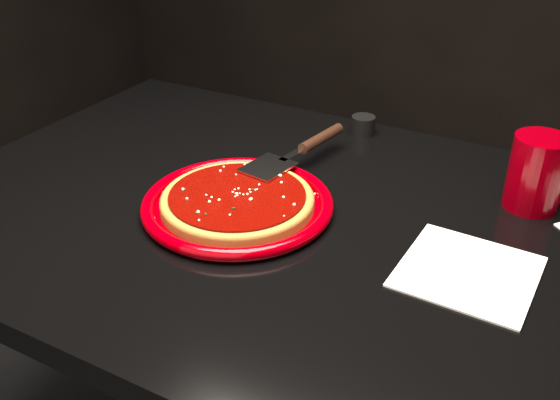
% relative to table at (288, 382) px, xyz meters
% --- Properties ---
extents(table, '(1.20, 0.80, 0.75)m').
position_rel_table_xyz_m(table, '(0.00, 0.00, 0.00)').
color(table, black).
rests_on(table, floor).
extents(plate, '(0.40, 0.40, 0.02)m').
position_rel_table_xyz_m(plate, '(-0.08, -0.04, 0.39)').
color(plate, '#850005').
rests_on(plate, table).
extents(pizza_crust, '(0.32, 0.32, 0.01)m').
position_rel_table_xyz_m(pizza_crust, '(-0.08, -0.04, 0.39)').
color(pizza_crust, brown).
rests_on(pizza_crust, plate).
extents(pizza_crust_rim, '(0.32, 0.32, 0.02)m').
position_rel_table_xyz_m(pizza_crust_rim, '(-0.08, -0.04, 0.40)').
color(pizza_crust_rim, brown).
rests_on(pizza_crust_rim, plate).
extents(pizza_sauce, '(0.28, 0.28, 0.01)m').
position_rel_table_xyz_m(pizza_sauce, '(-0.08, -0.04, 0.40)').
color(pizza_sauce, '#750400').
rests_on(pizza_sauce, plate).
extents(parmesan_dusting, '(0.21, 0.21, 0.01)m').
position_rel_table_xyz_m(parmesan_dusting, '(-0.08, -0.04, 0.41)').
color(parmesan_dusting, '#FEF0C6').
rests_on(parmesan_dusting, plate).
extents(basil_flecks, '(0.19, 0.19, 0.00)m').
position_rel_table_xyz_m(basil_flecks, '(-0.08, -0.04, 0.41)').
color(basil_flecks, black).
rests_on(basil_flecks, plate).
extents(pizza_server, '(0.13, 0.30, 0.02)m').
position_rel_table_xyz_m(pizza_server, '(-0.06, 0.13, 0.41)').
color(pizza_server, silver).
rests_on(pizza_server, plate).
extents(cup, '(0.11, 0.11, 0.12)m').
position_rel_table_xyz_m(cup, '(0.33, 0.20, 0.44)').
color(cup, '#900009').
rests_on(cup, table).
extents(napkin_a, '(0.18, 0.18, 0.00)m').
position_rel_table_xyz_m(napkin_a, '(0.29, -0.03, 0.38)').
color(napkin_a, white).
rests_on(napkin_a, table).
extents(ramekin, '(0.06, 0.06, 0.04)m').
position_rel_table_xyz_m(ramekin, '(-0.01, 0.34, 0.39)').
color(ramekin, black).
rests_on(ramekin, table).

